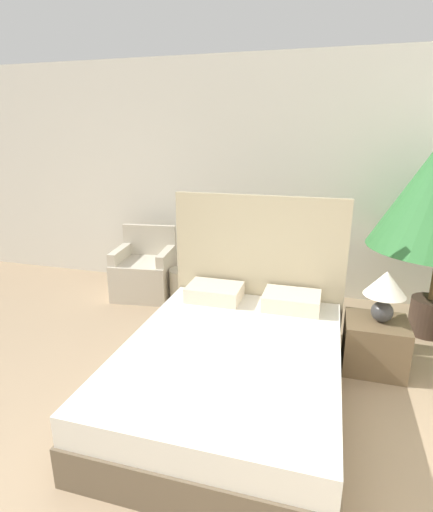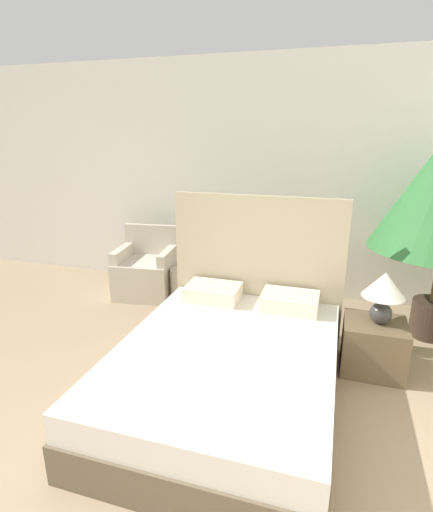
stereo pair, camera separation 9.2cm
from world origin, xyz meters
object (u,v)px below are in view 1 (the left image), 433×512
at_px(nightstand, 374,345).
at_px(side_table, 182,286).
at_px(bed, 234,363).
at_px(table_lamp, 385,289).
at_px(armchair_near_window_right, 226,282).
at_px(armchair_near_window_left, 145,274).

bearing_deg(nightstand, side_table, 157.31).
relative_size(bed, nightstand, 4.11).
xyz_separation_m(table_lamp, side_table, (-2.17, 0.89, -0.55)).
bearing_deg(bed, side_table, 122.72).
distance_m(bed, nightstand, 1.32).
distance_m(armchair_near_window_right, side_table, 0.54).
distance_m(armchair_near_window_left, armchair_near_window_right, 1.07).
distance_m(nightstand, side_table, 2.32).
bearing_deg(table_lamp, nightstand, -173.84).
height_order(armchair_near_window_left, armchair_near_window_right, same).
relative_size(bed, side_table, 5.12).
height_order(armchair_near_window_left, side_table, armchair_near_window_left).
height_order(bed, armchair_near_window_left, bed).
bearing_deg(side_table, nightstand, -22.69).
xyz_separation_m(bed, table_lamp, (1.13, 0.73, 0.47)).
height_order(bed, side_table, bed).
distance_m(armchair_near_window_left, table_lamp, 2.91).
bearing_deg(table_lamp, bed, -147.13).
bearing_deg(armchair_near_window_left, side_table, -14.62).
distance_m(nightstand, table_lamp, 0.53).
relative_size(armchair_near_window_right, nightstand, 1.66).
bearing_deg(bed, armchair_near_window_right, 106.68).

